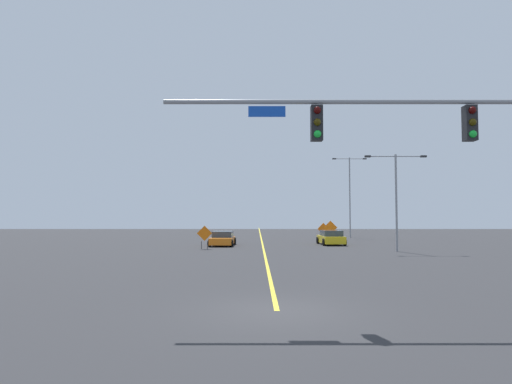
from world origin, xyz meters
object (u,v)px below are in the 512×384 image
(construction_sign_median_near, at_px, (204,234))
(car_orange_passing, at_px, (222,239))
(street_lamp_mid_left, at_px, (395,192))
(construction_sign_left_shoulder, at_px, (330,228))
(street_lamp_near_right, at_px, (349,191))
(car_yellow_approaching, at_px, (330,238))
(traffic_signal_assembly, at_px, (465,139))
(construction_sign_right_lane, at_px, (322,229))

(construction_sign_median_near, bearing_deg, car_orange_passing, 73.36)
(street_lamp_mid_left, bearing_deg, construction_sign_left_shoulder, 105.42)
(street_lamp_near_right, xyz_separation_m, construction_sign_median_near, (-15.66, -17.56, -4.55))
(street_lamp_near_right, xyz_separation_m, car_orange_passing, (-14.49, -13.64, -5.12))
(construction_sign_left_shoulder, bearing_deg, street_lamp_mid_left, -74.58)
(construction_sign_median_near, distance_m, car_yellow_approaching, 12.22)
(traffic_signal_assembly, height_order, construction_sign_left_shoulder, traffic_signal_assembly)
(car_yellow_approaching, bearing_deg, construction_sign_right_lane, 86.66)
(car_orange_passing, bearing_deg, car_yellow_approaching, 6.42)
(car_orange_passing, bearing_deg, construction_sign_right_lane, 38.52)
(street_lamp_mid_left, distance_m, construction_sign_right_lane, 15.21)
(traffic_signal_assembly, relative_size, construction_sign_median_near, 7.25)
(street_lamp_near_right, relative_size, street_lamp_mid_left, 1.33)
(street_lamp_mid_left, height_order, car_orange_passing, street_lamp_mid_left)
(construction_sign_left_shoulder, bearing_deg, construction_sign_right_lane, 93.65)
(car_orange_passing, bearing_deg, street_lamp_mid_left, -24.42)
(traffic_signal_assembly, xyz_separation_m, car_orange_passing, (-9.19, 26.22, -4.40))
(construction_sign_median_near, bearing_deg, street_lamp_near_right, 48.27)
(construction_sign_median_near, xyz_separation_m, car_yellow_approaching, (11.13, 5.04, -0.54))
(construction_sign_right_lane, distance_m, car_yellow_approaching, 7.17)
(car_orange_passing, bearing_deg, traffic_signal_assembly, -70.68)
(street_lamp_mid_left, distance_m, car_yellow_approaching, 9.08)
(traffic_signal_assembly, relative_size, construction_sign_right_lane, 7.30)
(street_lamp_near_right, height_order, car_yellow_approaching, street_lamp_near_right)
(traffic_signal_assembly, height_order, street_lamp_mid_left, street_lamp_mid_left)
(street_lamp_near_right, relative_size, construction_sign_left_shoulder, 4.52)
(traffic_signal_assembly, bearing_deg, construction_sign_median_near, 114.92)
(street_lamp_near_right, distance_m, construction_sign_median_near, 23.96)
(street_lamp_near_right, height_order, car_orange_passing, street_lamp_near_right)
(street_lamp_near_right, distance_m, car_yellow_approaching, 14.26)
(street_lamp_mid_left, relative_size, car_orange_passing, 1.74)
(street_lamp_mid_left, relative_size, car_yellow_approaching, 1.82)
(construction_sign_left_shoulder, bearing_deg, car_yellow_approaching, -99.18)
(construction_sign_left_shoulder, relative_size, car_yellow_approaching, 0.54)
(construction_sign_right_lane, height_order, car_yellow_approaching, construction_sign_right_lane)
(street_lamp_mid_left, relative_size, construction_sign_left_shoulder, 3.41)
(street_lamp_mid_left, bearing_deg, car_yellow_approaching, 116.88)
(traffic_signal_assembly, xyz_separation_m, street_lamp_near_right, (5.30, 39.86, 0.72))
(traffic_signal_assembly, xyz_separation_m, street_lamp_mid_left, (4.48, 20.01, -0.50))
(construction_sign_right_lane, relative_size, car_yellow_approaching, 0.46)
(street_lamp_mid_left, xyz_separation_m, car_yellow_approaching, (-3.71, 7.33, -3.87))
(construction_sign_right_lane, distance_m, car_orange_passing, 13.27)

